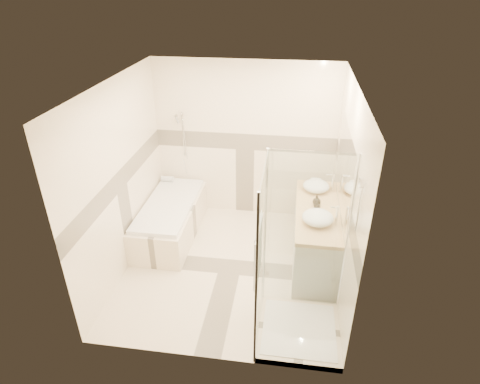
# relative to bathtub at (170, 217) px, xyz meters

# --- Properties ---
(room) EXTENTS (2.82, 3.02, 2.52)m
(room) POSITION_rel_bathtub_xyz_m (1.08, -0.64, 0.95)
(room) COLOR beige
(room) RESTS_ON ground
(bathtub) EXTENTS (0.75, 1.70, 0.56)m
(bathtub) POSITION_rel_bathtub_xyz_m (0.00, 0.00, 0.00)
(bathtub) COLOR #F3E0C2
(bathtub) RESTS_ON ground
(vanity) EXTENTS (0.58, 1.62, 0.85)m
(vanity) POSITION_rel_bathtub_xyz_m (2.15, -0.35, 0.12)
(vanity) COLOR white
(vanity) RESTS_ON ground
(shower_enclosure) EXTENTS (0.96, 0.93, 2.04)m
(shower_enclosure) POSITION_rel_bathtub_xyz_m (1.86, -1.62, 0.20)
(shower_enclosure) COLOR #F3E0C2
(shower_enclosure) RESTS_ON ground
(vessel_sink_near) EXTENTS (0.37, 0.37, 0.15)m
(vessel_sink_near) POSITION_rel_bathtub_xyz_m (2.13, 0.15, 0.62)
(vessel_sink_near) COLOR white
(vessel_sink_near) RESTS_ON vanity
(vessel_sink_far) EXTENTS (0.39, 0.39, 0.15)m
(vessel_sink_far) POSITION_rel_bathtub_xyz_m (2.13, -0.69, 0.62)
(vessel_sink_far) COLOR white
(vessel_sink_far) RESTS_ON vanity
(faucet_near) EXTENTS (0.11, 0.03, 0.28)m
(faucet_near) POSITION_rel_bathtub_xyz_m (2.35, 0.15, 0.70)
(faucet_near) COLOR silver
(faucet_near) RESTS_ON vanity
(faucet_far) EXTENTS (0.10, 0.03, 0.26)m
(faucet_far) POSITION_rel_bathtub_xyz_m (2.35, -0.69, 0.69)
(faucet_far) COLOR silver
(faucet_far) RESTS_ON vanity
(amenity_bottle_a) EXTENTS (0.09, 0.09, 0.16)m
(amenity_bottle_a) POSITION_rel_bathtub_xyz_m (2.13, -0.41, 0.62)
(amenity_bottle_a) COLOR black
(amenity_bottle_a) RESTS_ON vanity
(amenity_bottle_b) EXTENTS (0.13, 0.13, 0.14)m
(amenity_bottle_b) POSITION_rel_bathtub_xyz_m (2.13, -0.24, 0.61)
(amenity_bottle_b) COLOR black
(amenity_bottle_b) RESTS_ON vanity
(folded_towels) EXTENTS (0.15, 0.24, 0.08)m
(folded_towels) POSITION_rel_bathtub_xyz_m (2.13, 0.28, 0.58)
(folded_towels) COLOR silver
(folded_towels) RESTS_ON vanity
(rolled_towel) EXTENTS (0.20, 0.09, 0.09)m
(rolled_towel) POSITION_rel_bathtub_xyz_m (-0.23, 0.67, 0.30)
(rolled_towel) COLOR silver
(rolled_towel) RESTS_ON bathtub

